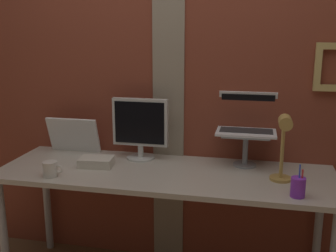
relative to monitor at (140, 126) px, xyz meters
The scene contains 10 objects.
brick_wall_back 0.45m from the monitor, 40.82° to the left, with size 3.71×0.16×2.65m.
desk 0.41m from the monitor, 44.82° to the right, with size 1.97×0.65×0.76m.
monitor is the anchor object (origin of this frame).
laptop_stand 0.66m from the monitor, ahead, with size 0.28×0.22×0.20m.
laptop 0.67m from the monitor, ahead, with size 0.35×0.29×0.24m.
whiteboard_panel 0.49m from the monitor, behind, with size 0.35×0.02×0.25m, color white.
desk_lamp 0.90m from the monitor, 16.43° to the right, with size 0.12×0.20×0.38m.
pen_cup 1.04m from the monitor, 24.38° to the right, with size 0.07×0.07×0.17m.
coffee_mug 0.61m from the monitor, 133.84° to the right, with size 0.12×0.08×0.09m.
paper_clutter_stack 0.36m from the monitor, 137.94° to the right, with size 0.20×0.14×0.05m, color silver.
Camera 1 is at (0.50, -2.22, 1.58)m, focal length 43.90 mm.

